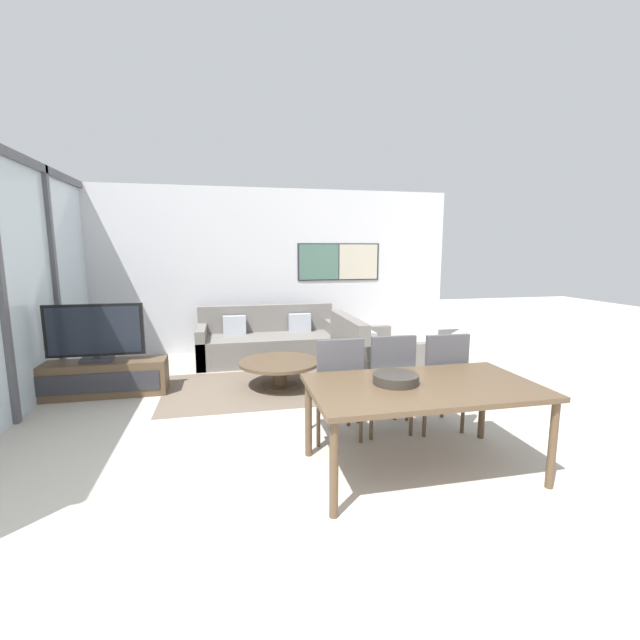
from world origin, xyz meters
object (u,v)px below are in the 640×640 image
(television, at_px, (95,333))
(dining_chair_centre, at_px, (388,379))
(coffee_table, at_px, (280,367))
(dining_chair_right, at_px, (440,377))
(tv_console, at_px, (99,378))
(dining_chair_left, at_px, (337,384))
(sofa_main, at_px, (269,343))
(sofa_side, at_px, (369,358))
(dining_table, at_px, (423,392))
(fruit_bowl, at_px, (396,378))

(television, height_order, dining_chair_centre, television)
(coffee_table, xyz_separation_m, dining_chair_right, (1.36, -1.68, 0.28))
(tv_console, distance_m, dining_chair_centre, 3.53)
(dining_chair_left, relative_size, dining_chair_right, 1.00)
(sofa_main, bearing_deg, dining_chair_right, -66.38)
(television, distance_m, sofa_side, 3.51)
(dining_table, height_order, fruit_bowl, fruit_bowl)
(television, height_order, dining_table, television)
(sofa_main, bearing_deg, dining_chair_left, -83.91)
(tv_console, xyz_separation_m, dining_chair_left, (2.53, -1.81, 0.33))
(television, distance_m, dining_table, 3.95)
(television, height_order, dining_chair_right, television)
(sofa_main, height_order, coffee_table, sofa_main)
(coffee_table, height_order, dining_chair_right, dining_chair_right)
(coffee_table, bearing_deg, television, 176.33)
(sofa_side, height_order, dining_table, sofa_side)
(tv_console, xyz_separation_m, coffee_table, (2.19, -0.14, 0.05))
(dining_chair_left, height_order, dining_chair_right, same)
(tv_console, relative_size, dining_table, 0.89)
(tv_console, bearing_deg, television, 90.00)
(dining_table, distance_m, dining_chair_centre, 0.75)
(sofa_main, bearing_deg, fruit_bowl, -80.23)
(fruit_bowl, bearing_deg, dining_chair_centre, 73.17)
(dining_chair_left, relative_size, dining_chair_centre, 1.00)
(coffee_table, height_order, fruit_bowl, fruit_bowl)
(fruit_bowl, bearing_deg, coffee_table, 105.59)
(television, bearing_deg, fruit_bowl, -40.74)
(tv_console, height_order, dining_chair_right, dining_chair_right)
(tv_console, height_order, dining_chair_left, dining_chair_left)
(television, xyz_separation_m, dining_chair_left, (2.53, -1.81, -0.24))
(coffee_table, distance_m, dining_chair_centre, 1.86)
(sofa_side, bearing_deg, coffee_table, 97.91)
(dining_table, bearing_deg, sofa_main, 102.54)
(tv_console, distance_m, sofa_side, 3.47)
(dining_chair_left, bearing_deg, tv_console, 144.35)
(dining_table, bearing_deg, fruit_bowl, 160.95)
(dining_chair_right, distance_m, fruit_bowl, 0.98)
(dining_table, bearing_deg, television, 140.41)
(television, relative_size, fruit_bowl, 3.09)
(sofa_main, xyz_separation_m, dining_chair_right, (1.36, -3.11, 0.26))
(television, height_order, sofa_side, television)
(tv_console, height_order, dining_table, dining_table)
(tv_console, xyz_separation_m, sofa_side, (3.47, 0.04, 0.06))
(television, height_order, sofa_main, television)
(sofa_main, distance_m, dining_chair_centre, 3.19)
(coffee_table, distance_m, dining_chair_right, 2.18)
(sofa_side, distance_m, dining_table, 2.61)
(sofa_main, relative_size, dining_chair_left, 2.25)
(sofa_side, height_order, dining_chair_right, dining_chair_right)
(sofa_side, distance_m, dining_chair_centre, 1.88)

